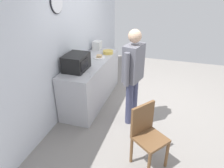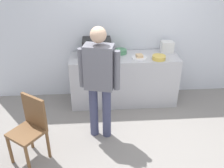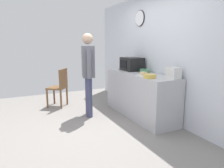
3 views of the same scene
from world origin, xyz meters
name	(u,v)px [view 1 (image 1 of 3)]	position (x,y,z in m)	size (l,w,h in m)	color
ground_plane	(147,105)	(0.00, 0.00, 0.00)	(6.00, 6.00, 0.00)	gray
back_wall	(76,40)	(0.00, 1.60, 1.30)	(5.40, 0.13, 2.60)	silver
kitchen_counter	(92,81)	(-0.13, 1.22, 0.46)	(1.94, 0.62, 0.92)	#B7B7BC
microwave	(76,62)	(-0.62, 1.30, 1.07)	(0.50, 0.39, 0.30)	black
sandwich_plate	(99,57)	(0.12, 1.13, 0.94)	(0.27, 0.27, 0.07)	white
salad_bowl	(83,60)	(-0.18, 1.37, 0.96)	(0.21, 0.21, 0.08)	#4C8E60
cereal_bowl	(108,52)	(0.45, 1.04, 0.96)	(0.23, 0.23, 0.07)	gold
toaster	(97,45)	(0.67, 1.39, 1.02)	(0.22, 0.18, 0.20)	silver
fork_utensil	(89,78)	(-0.90, 0.93, 0.93)	(0.17, 0.02, 0.01)	silver
spoon_utensil	(86,74)	(-0.74, 1.06, 0.93)	(0.17, 0.02, 0.01)	silver
person_standing	(133,71)	(-0.60, 0.24, 1.02)	(0.58, 0.33, 1.74)	#3E4263
wooden_chair	(147,133)	(-1.54, -0.18, 0.52)	(0.56, 0.56, 0.94)	brown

